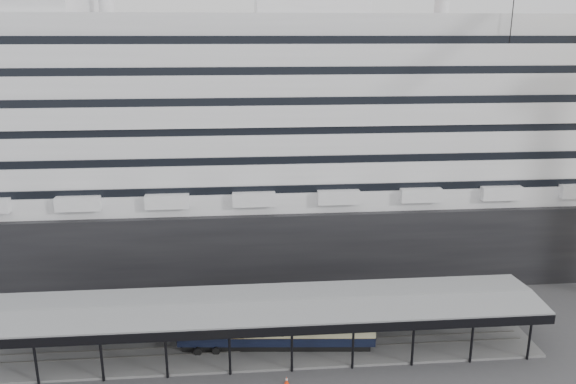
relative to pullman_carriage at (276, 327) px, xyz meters
name	(u,v)px	position (x,y,z in m)	size (l,w,h in m)	color
ground	(262,378)	(-1.73, -5.00, -2.36)	(200.00, 200.00, 0.00)	#3E3E41
cruise_ship	(251,126)	(-1.68, 27.00, 15.99)	(130.00, 30.00, 43.90)	black
platform_canopy	(259,328)	(-1.73, 0.00, 0.00)	(56.00, 9.18, 5.30)	slate
pullman_carriage	(276,327)	(0.00, 0.00, 0.00)	(19.72, 4.17, 19.22)	black
traffic_cone_right	(287,380)	(0.51, -5.98, -2.02)	(0.47, 0.47, 0.70)	#F8380D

